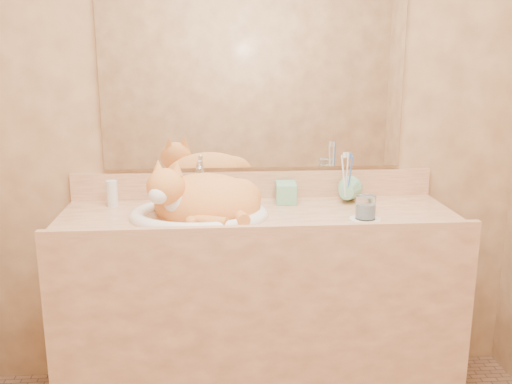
{
  "coord_description": "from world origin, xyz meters",
  "views": [
    {
      "loc": [
        -0.18,
        -1.48,
        1.49
      ],
      "look_at": [
        -0.01,
        0.7,
        0.95
      ],
      "focal_mm": 40.0,
      "sensor_mm": 36.0,
      "label": 1
    }
  ],
  "objects": [
    {
      "name": "lotion_bottle",
      "position": [
        -0.61,
        0.89,
        0.91
      ],
      "size": [
        0.05,
        0.05,
        0.11
      ],
      "primitive_type": "cylinder",
      "color": "silver",
      "rests_on": "vanity_counter"
    },
    {
      "name": "wall_front",
      "position": [
        0.0,
        -1.0,
        1.25
      ],
      "size": [
        2.4,
        0.02,
        2.5
      ],
      "primitive_type": "cube",
      "color": "#926842",
      "rests_on": "ground"
    },
    {
      "name": "faucet",
      "position": [
        -0.24,
        0.91,
        0.94
      ],
      "size": [
        0.05,
        0.12,
        0.17
      ],
      "primitive_type": null,
      "rotation": [
        0.0,
        0.0,
        -0.06
      ],
      "color": "silver",
      "rests_on": "vanity_counter"
    },
    {
      "name": "water_glass",
      "position": [
        0.4,
        0.59,
        0.91
      ],
      "size": [
        0.08,
        0.08,
        0.09
      ],
      "primitive_type": "cylinder",
      "color": "silver",
      "rests_on": "saucer"
    },
    {
      "name": "toothbrushes",
      "position": [
        0.38,
        0.83,
        0.99
      ],
      "size": [
        0.04,
        0.04,
        0.23
      ],
      "primitive_type": null,
      "color": "silver",
      "rests_on": "toothbrush_cup"
    },
    {
      "name": "wall_back",
      "position": [
        0.0,
        1.0,
        1.25
      ],
      "size": [
        2.4,
        0.02,
        2.5
      ],
      "primitive_type": "cube",
      "color": "#926842",
      "rests_on": "ground"
    },
    {
      "name": "soap_dispenser",
      "position": [
        0.13,
        0.83,
        0.95
      ],
      "size": [
        0.09,
        0.09,
        0.19
      ],
      "primitive_type": "imported",
      "rotation": [
        0.0,
        0.0,
        -0.08
      ],
      "color": "#78C095",
      "rests_on": "vanity_counter"
    },
    {
      "name": "toothbrush_cup",
      "position": [
        0.38,
        0.83,
        0.9
      ],
      "size": [
        0.14,
        0.14,
        0.1
      ],
      "primitive_type": "imported",
      "rotation": [
        0.0,
        0.0,
        -0.42
      ],
      "color": "#78C095",
      "rests_on": "vanity_counter"
    },
    {
      "name": "sink_basin",
      "position": [
        -0.24,
        0.7,
        0.93
      ],
      "size": [
        0.59,
        0.51,
        0.17
      ],
      "primitive_type": null,
      "rotation": [
        0.0,
        0.0,
        -0.12
      ],
      "color": "white",
      "rests_on": "vanity_counter"
    },
    {
      "name": "vanity_counter",
      "position": [
        0.0,
        0.72,
        0.42
      ],
      "size": [
        1.6,
        0.55,
        0.85
      ],
      "primitive_type": null,
      "color": "#A56C4A",
      "rests_on": "floor"
    },
    {
      "name": "saucer",
      "position": [
        0.4,
        0.59,
        0.85
      ],
      "size": [
        0.12,
        0.12,
        0.01
      ],
      "primitive_type": "cylinder",
      "color": "white",
      "rests_on": "vanity_counter"
    },
    {
      "name": "mirror",
      "position": [
        0.0,
        0.99,
        1.39
      ],
      "size": [
        1.3,
        0.02,
        0.8
      ],
      "primitive_type": "cube",
      "color": "white",
      "rests_on": "wall_back"
    },
    {
      "name": "cat",
      "position": [
        -0.23,
        0.71,
        0.92
      ],
      "size": [
        0.53,
        0.47,
        0.24
      ],
      "primitive_type": null,
      "rotation": [
        0.0,
        0.0,
        -0.3
      ],
      "color": "orange",
      "rests_on": "sink_basin"
    }
  ]
}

